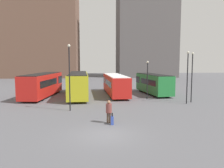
% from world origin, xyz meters
% --- Properties ---
extents(ground_plane, '(160.00, 160.00, 0.00)m').
position_xyz_m(ground_plane, '(0.00, 0.00, 0.00)').
color(ground_plane, '#56565B').
extents(building_block_left, '(31.20, 14.91, 26.55)m').
position_xyz_m(building_block_left, '(-22.11, 58.31, 13.28)').
color(building_block_left, brown).
rests_on(building_block_left, ground_plane).
extents(building_block_right, '(18.46, 13.91, 35.17)m').
position_xyz_m(building_block_right, '(15.74, 58.31, 17.58)').
color(building_block_right, '#5B5656').
rests_on(building_block_right, ground_plane).
extents(bus_0, '(3.78, 10.97, 3.27)m').
position_xyz_m(bus_0, '(-8.13, 16.94, 1.77)').
color(bus_0, red).
rests_on(bus_0, ground_plane).
extents(bus_1, '(3.41, 12.66, 3.36)m').
position_xyz_m(bus_1, '(-3.16, 17.03, 1.83)').
color(bus_1, gold).
rests_on(bus_1, ground_plane).
extents(bus_2, '(3.23, 11.33, 2.96)m').
position_xyz_m(bus_2, '(2.28, 17.97, 1.61)').
color(bus_2, red).
rests_on(bus_2, ground_plane).
extents(bus_3, '(3.76, 9.29, 3.05)m').
position_xyz_m(bus_3, '(8.13, 18.29, 1.65)').
color(bus_3, '#237A38').
rests_on(bus_3, ground_plane).
extents(traveler, '(0.49, 0.49, 1.85)m').
position_xyz_m(traveler, '(0.46, 2.83, 1.10)').
color(traveler, '#4C3828').
rests_on(traveler, ground_plane).
extents(suitcase, '(0.23, 0.37, 0.97)m').
position_xyz_m(suitcase, '(0.69, 2.37, 0.34)').
color(suitcase, '#334CB2').
rests_on(suitcase, ground_plane).
extents(lamp_post_0, '(0.28, 0.28, 6.06)m').
position_xyz_m(lamp_post_0, '(11.00, 11.20, 3.54)').
color(lamp_post_0, black).
rests_on(lamp_post_0, ground_plane).
extents(lamp_post_1, '(0.28, 0.28, 5.03)m').
position_xyz_m(lamp_post_1, '(6.13, 13.73, 3.00)').
color(lamp_post_1, black).
rests_on(lamp_post_1, ground_plane).
extents(lamp_post_2, '(0.28, 0.28, 6.64)m').
position_xyz_m(lamp_post_2, '(-3.21, 7.59, 3.84)').
color(lamp_post_2, black).
rests_on(lamp_post_2, ground_plane).
extents(lamp_post_3, '(0.28, 0.28, 6.13)m').
position_xyz_m(lamp_post_3, '(10.06, 10.32, 3.58)').
color(lamp_post_3, black).
rests_on(lamp_post_3, ground_plane).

